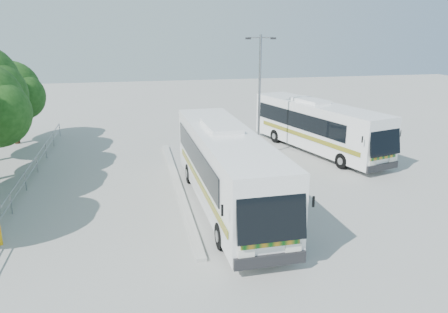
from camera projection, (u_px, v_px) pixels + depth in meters
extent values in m
plane|color=gray|center=(228.00, 197.00, 21.72)|extent=(100.00, 100.00, 0.00)
cube|color=#B2B2AD|center=(178.00, 185.00, 23.12)|extent=(0.40, 16.00, 0.15)
cylinder|color=gray|center=(29.00, 167.00, 23.21)|extent=(0.06, 22.00, 0.06)
cylinder|color=gray|center=(30.00, 174.00, 23.32)|extent=(0.06, 22.00, 0.06)
cylinder|color=gray|center=(58.00, 133.00, 32.72)|extent=(0.06, 0.06, 1.00)
cylinder|color=#382314|center=(15.00, 125.00, 31.27)|extent=(0.36, 0.36, 2.77)
sphere|color=#16380F|center=(10.00, 90.00, 30.55)|extent=(4.03, 4.03, 4.03)
sphere|color=#16380F|center=(21.00, 97.00, 30.36)|extent=(3.28, 3.28, 3.28)
sphere|color=#16380F|center=(2.00, 81.00, 30.88)|extent=(3.02, 3.02, 3.02)
cube|color=white|center=(226.00, 166.00, 20.12)|extent=(2.90, 12.50, 3.16)
cube|color=black|center=(271.00, 212.00, 14.18)|extent=(2.40, 0.53, 2.01)
cube|color=black|center=(195.00, 156.00, 20.30)|extent=(0.30, 9.95, 1.14)
cube|color=black|center=(250.00, 153.00, 20.88)|extent=(0.30, 9.95, 1.14)
cube|color=#0D5F18|center=(199.00, 183.00, 19.71)|extent=(0.30, 10.78, 0.29)
cylinder|color=black|center=(221.00, 236.00, 16.50)|extent=(0.34, 1.04, 1.04)
cylinder|color=black|center=(280.00, 230.00, 17.02)|extent=(0.34, 1.04, 1.04)
cylinder|color=black|center=(190.00, 173.00, 23.55)|extent=(0.34, 1.04, 1.04)
cylinder|color=black|center=(232.00, 170.00, 24.07)|extent=(0.34, 1.04, 1.04)
cube|color=white|center=(317.00, 125.00, 29.17)|extent=(5.42, 11.73, 2.93)
cube|color=black|center=(385.00, 139.00, 24.16)|extent=(2.24, 1.02, 1.86)
cube|color=black|center=(298.00, 120.00, 29.02)|extent=(2.53, 8.88, 1.06)
cube|color=black|center=(326.00, 117.00, 30.10)|extent=(2.53, 8.88, 1.06)
cube|color=#0D5B21|center=(305.00, 136.00, 28.54)|extent=(2.72, 9.61, 0.27)
cylinder|color=black|center=(342.00, 161.00, 25.89)|extent=(0.54, 1.00, 0.96)
cylinder|color=black|center=(369.00, 156.00, 26.85)|extent=(0.54, 1.00, 0.96)
cylinder|color=black|center=(276.00, 136.00, 31.83)|extent=(0.54, 1.00, 0.96)
cylinder|color=black|center=(300.00, 133.00, 32.80)|extent=(0.54, 1.00, 0.96)
cylinder|color=gray|center=(259.00, 98.00, 27.44)|extent=(0.17, 0.17, 7.69)
cylinder|color=gray|center=(261.00, 38.00, 26.40)|extent=(1.54, 0.26, 0.08)
cube|color=black|center=(248.00, 38.00, 26.35)|extent=(0.35, 0.21, 0.12)
cube|color=black|center=(273.00, 38.00, 26.48)|extent=(0.35, 0.21, 0.12)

